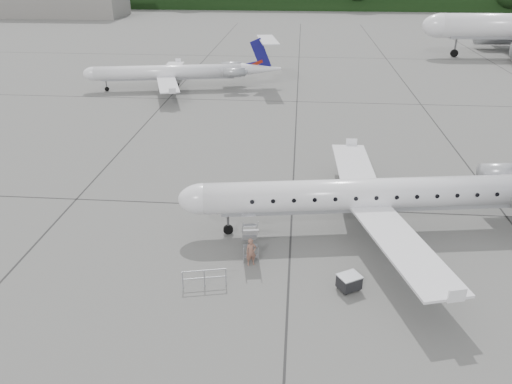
# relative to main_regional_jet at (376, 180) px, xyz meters

# --- Properties ---
(ground) EXTENTS (320.00, 320.00, 0.00)m
(ground) POSITION_rel_main_regional_jet_xyz_m (-1.19, -3.91, -3.35)
(ground) COLOR #61615F
(ground) RESTS_ON ground
(main_regional_jet) EXTENTS (28.72, 22.61, 6.71)m
(main_regional_jet) POSITION_rel_main_regional_jet_xyz_m (0.00, 0.00, 0.00)
(main_regional_jet) COLOR silver
(main_regional_jet) RESTS_ON ground
(airstair) EXTENTS (1.19, 2.37, 2.10)m
(airstair) POSITION_rel_main_regional_jet_xyz_m (-7.19, -3.25, -2.30)
(airstair) COLOR silver
(airstair) RESTS_ON ground
(passenger) EXTENTS (0.69, 0.57, 1.61)m
(passenger) POSITION_rel_main_regional_jet_xyz_m (-6.99, -4.52, -2.55)
(passenger) COLOR brown
(passenger) RESTS_ON ground
(safety_railing) EXTENTS (2.16, 0.56, 1.00)m
(safety_railing) POSITION_rel_main_regional_jet_xyz_m (-9.18, -6.73, -2.85)
(safety_railing) COLOR #92949A
(safety_railing) RESTS_ON ground
(baggage_cart) EXTENTS (1.34, 1.27, 0.91)m
(baggage_cart) POSITION_rel_main_regional_jet_xyz_m (-1.84, -6.34, -2.90)
(baggage_cart) COLOR black
(baggage_cart) RESTS_ON ground
(bg_regional_left) EXTENTS (25.48, 20.40, 5.99)m
(bg_regional_left) POSITION_rel_main_regional_jet_xyz_m (-20.72, 32.84, -0.36)
(bg_regional_left) COLOR silver
(bg_regional_left) RESTS_ON ground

